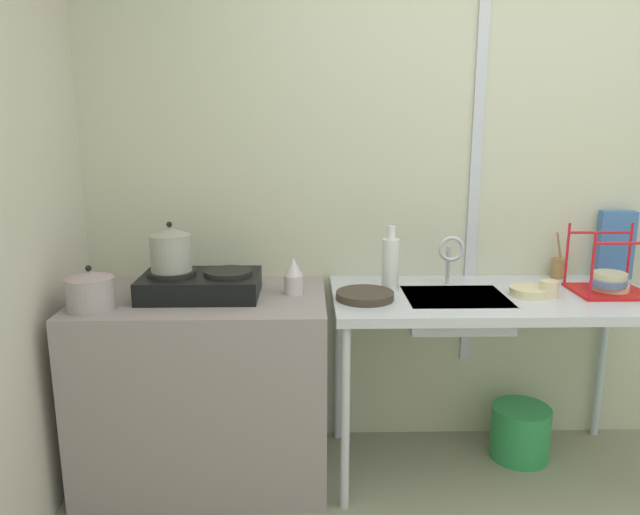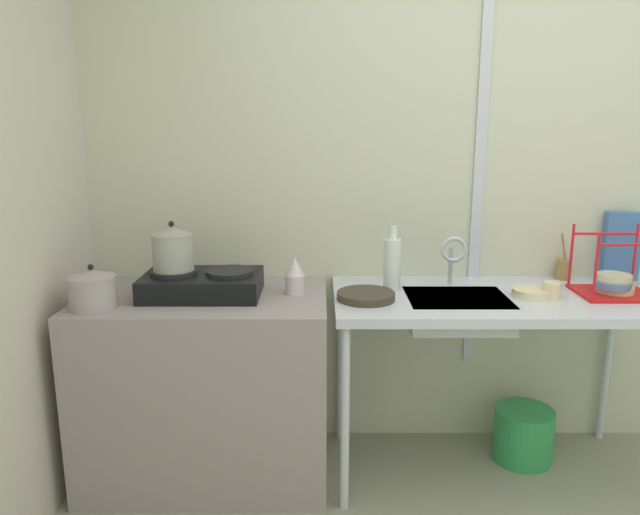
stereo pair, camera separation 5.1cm
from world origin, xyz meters
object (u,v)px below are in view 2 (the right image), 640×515
object	(u,v)px
bucket_on_floor	(522,434)
pot_beside_stove	(91,289)
small_bowl_on_drainboard	(530,293)
cup_by_rack	(550,290)
bottle_by_sink	(391,264)
cereal_box	(620,246)
faucet	(452,253)
percolator	(294,276)
dish_rack	(612,284)
sink_basin	(455,311)
frying_pan	(365,296)
pot_on_left_burner	(171,248)
stove	(201,284)
utensil_jar	(562,269)

from	to	relation	value
bucket_on_floor	pot_beside_stove	bearing A→B (deg)	-171.99
small_bowl_on_drainboard	cup_by_rack	bearing A→B (deg)	-17.94
bottle_by_sink	cereal_box	bearing A→B (deg)	10.94
faucet	cereal_box	size ratio (longest dim) A/B	0.73
percolator	pot_beside_stove	bearing A→B (deg)	-165.75
pot_beside_stove	dish_rack	bearing A→B (deg)	4.92
sink_basin	faucet	world-z (taller)	faucet
sink_basin	bottle_by_sink	size ratio (longest dim) A/B	1.47
dish_rack	small_bowl_on_drainboard	distance (m)	0.37
pot_beside_stove	sink_basin	xyz separation A→B (m)	(1.50, 0.15, -0.14)
frying_pan	small_bowl_on_drainboard	distance (m)	0.71
faucet	frying_pan	size ratio (longest dim) A/B	0.96
frying_pan	cereal_box	bearing A→B (deg)	15.25
pot_on_left_burner	dish_rack	size ratio (longest dim) A/B	0.69
faucet	dish_rack	world-z (taller)	dish_rack
frying_pan	cereal_box	world-z (taller)	cereal_box
cup_by_rack	percolator	bearing A→B (deg)	176.00
cup_by_rack	bucket_on_floor	bearing A→B (deg)	97.91
frying_pan	faucet	bearing A→B (deg)	25.98
percolator	small_bowl_on_drainboard	distance (m)	1.01
bottle_by_sink	bucket_on_floor	xyz separation A→B (m)	(0.65, 0.03, -0.83)
frying_pan	cereal_box	distance (m)	1.28
stove	faucet	xyz separation A→B (m)	(1.10, 0.13, 0.10)
small_bowl_on_drainboard	utensil_jar	bearing A→B (deg)	49.50
faucet	pot_on_left_burner	bearing A→B (deg)	-173.79
cereal_box	faucet	bearing A→B (deg)	-164.00
pot_beside_stove	cereal_box	xyz separation A→B (m)	(2.33, 0.45, 0.08)
percolator	cereal_box	bearing A→B (deg)	9.15
cup_by_rack	bucket_on_floor	size ratio (longest dim) A/B	0.27
sink_basin	small_bowl_on_drainboard	bearing A→B (deg)	0.74
percolator	frying_pan	bearing A→B (deg)	-16.22
pot_on_left_burner	dish_rack	xyz separation A→B (m)	(1.90, 0.01, -0.16)
cereal_box	bucket_on_floor	xyz separation A→B (m)	(-0.46, -0.19, -0.87)
dish_rack	bucket_on_floor	bearing A→B (deg)	166.22
pot_on_left_burner	percolator	bearing A→B (deg)	2.71
percolator	bottle_by_sink	distance (m)	0.43
frying_pan	pot_on_left_burner	bearing A→B (deg)	175.57
cup_by_rack	dish_rack	bearing A→B (deg)	11.69
stove	sink_basin	world-z (taller)	stove
stove	sink_basin	bearing A→B (deg)	-1.60
pot_on_left_burner	frying_pan	world-z (taller)	pot_on_left_burner
faucet	utensil_jar	xyz separation A→B (m)	(0.56, 0.14, -0.11)
cup_by_rack	bottle_by_sink	xyz separation A→B (m)	(-0.66, 0.11, 0.09)
stove	cup_by_rack	xyz separation A→B (m)	(1.49, -0.05, -0.02)
sink_basin	frying_pan	bearing A→B (deg)	-175.22
pot_beside_stove	sink_basin	distance (m)	1.51
faucet	utensil_jar	world-z (taller)	faucet
percolator	cup_by_rack	bearing A→B (deg)	-4.00
dish_rack	pot_on_left_burner	bearing A→B (deg)	-179.74
faucet	frying_pan	xyz separation A→B (m)	(-0.40, -0.20, -0.14)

